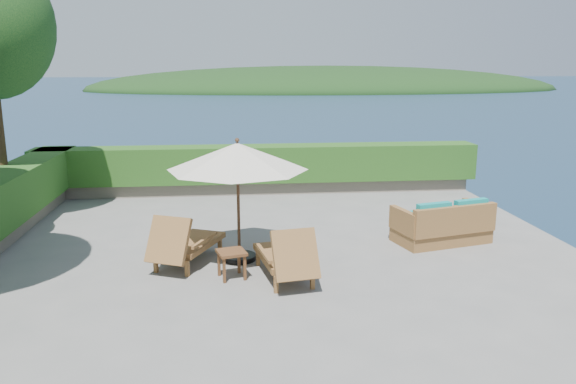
{
  "coord_description": "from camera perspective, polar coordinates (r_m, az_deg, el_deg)",
  "views": [
    {
      "loc": [
        -0.84,
        -10.05,
        3.59
      ],
      "look_at": [
        0.3,
        0.8,
        1.1
      ],
      "focal_mm": 35.0,
      "sensor_mm": 36.0,
      "label": 1
    }
  ],
  "objects": [
    {
      "name": "foundation",
      "position": [
        11.32,
        -1.12,
        -14.16
      ],
      "size": [
        12.0,
        12.0,
        3.0
      ],
      "primitive_type": "cube",
      "color": "#534B42",
      "rests_on": "ocean"
    },
    {
      "name": "side_table",
      "position": [
        9.67,
        -5.76,
        -6.47
      ],
      "size": [
        0.56,
        0.56,
        0.49
      ],
      "rotation": [
        0.0,
        0.0,
        0.26
      ],
      "color": "#5A331B",
      "rests_on": "ground"
    },
    {
      "name": "lounge_right",
      "position": [
        9.53,
        -0.18,
        -6.53
      ],
      "size": [
        1.01,
        1.87,
        1.02
      ],
      "rotation": [
        0.0,
        0.0,
        0.17
      ],
      "color": "brown",
      "rests_on": "ground"
    },
    {
      "name": "wicker_loveseat",
      "position": [
        11.93,
        15.49,
        -3.3
      ],
      "size": [
        2.09,
        1.42,
        0.94
      ],
      "rotation": [
        0.0,
        0.0,
        0.25
      ],
      "color": "brown",
      "rests_on": "ground"
    },
    {
      "name": "hedge_far",
      "position": [
        15.91,
        -2.89,
        2.92
      ],
      "size": [
        12.4,
        0.9,
        1.0
      ],
      "primitive_type": "cube",
      "color": "#204614",
      "rests_on": "planter_wall_far"
    },
    {
      "name": "patio_umbrella",
      "position": [
        10.17,
        -5.16,
        3.51
      ],
      "size": [
        2.8,
        2.8,
        2.3
      ],
      "rotation": [
        0.0,
        0.0,
        -0.09
      ],
      "color": "black",
      "rests_on": "ground"
    },
    {
      "name": "planter_wall_far",
      "position": [
        16.04,
        -2.86,
        0.56
      ],
      "size": [
        12.0,
        0.6,
        0.36
      ],
      "primitive_type": "cube",
      "color": "slate",
      "rests_on": "ground"
    },
    {
      "name": "offshore_island",
      "position": [
        152.4,
        3.83,
        10.34
      ],
      "size": [
        126.0,
        57.6,
        12.6
      ],
      "primitive_type": "ellipsoid",
      "color": "black",
      "rests_on": "ocean"
    },
    {
      "name": "lounge_left",
      "position": [
        10.39,
        -10.47,
        -5.07
      ],
      "size": [
        1.4,
        1.92,
        1.03
      ],
      "rotation": [
        0.0,
        0.0,
        -0.42
      ],
      "color": "brown",
      "rests_on": "ground"
    },
    {
      "name": "ground",
      "position": [
        10.7,
        -1.16,
        -6.73
      ],
      "size": [
        12.0,
        12.0,
        0.0
      ],
      "primitive_type": "plane",
      "color": "gray",
      "rests_on": "ground"
    }
  ]
}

